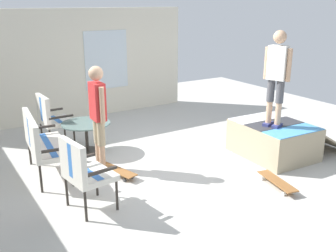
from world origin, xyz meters
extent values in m
cube|color=beige|center=(0.00, 0.00, -0.05)|extent=(12.00, 12.00, 0.10)
cube|color=silver|center=(3.80, 0.50, 1.28)|extent=(0.20, 6.00, 2.57)
cube|color=silver|center=(3.69, -0.40, 1.35)|extent=(0.03, 1.10, 1.40)
cube|color=tan|center=(-0.53, -1.79, 0.30)|extent=(1.41, 1.15, 0.60)
cube|color=#4C99D8|center=(-0.99, -1.77, 0.61)|extent=(0.48, 1.07, 0.01)
cube|color=#333338|center=(-0.53, -1.79, 0.61)|extent=(0.48, 1.07, 0.01)
cube|color=silver|center=(-0.08, -1.81, 0.61)|extent=(0.48, 1.07, 0.01)
cylinder|color=#B2B2B7|center=(-0.51, -1.27, 0.58)|extent=(1.31, 0.11, 0.05)
cube|color=tan|center=(-0.57, -2.71, 0.27)|extent=(1.36, 0.91, 0.50)
cylinder|color=#2D2823|center=(0.19, 1.74, 0.22)|extent=(0.04, 0.04, 0.44)
cylinder|color=#2D2823|center=(1.36, 1.62, 0.22)|extent=(0.04, 0.04, 0.44)
cylinder|color=#2D2823|center=(0.24, 2.21, 0.22)|extent=(0.04, 0.04, 0.44)
cylinder|color=#2D2823|center=(1.41, 2.09, 0.22)|extent=(0.04, 0.04, 0.44)
cube|color=silver|center=(0.80, 1.92, 0.48)|extent=(1.30, 0.68, 0.08)
cube|color=#3872C6|center=(0.80, 1.92, 0.52)|extent=(1.21, 0.23, 0.00)
cube|color=silver|center=(0.83, 2.15, 0.77)|extent=(1.25, 0.21, 0.50)
cube|color=#3872C6|center=(0.83, 2.15, 0.77)|extent=(0.11, 0.09, 0.46)
cube|color=#2D2823|center=(0.20, 1.98, 0.64)|extent=(0.09, 0.47, 0.04)
cube|color=#2D2823|center=(1.40, 1.85, 0.64)|extent=(0.09, 0.47, 0.04)
cylinder|color=#2D2823|center=(1.86, 1.14, 0.22)|extent=(0.04, 0.04, 0.44)
cylinder|color=#2D2823|center=(2.40, 1.15, 0.22)|extent=(0.04, 0.04, 0.44)
cylinder|color=#2D2823|center=(1.85, 1.60, 0.22)|extent=(0.04, 0.04, 0.44)
cylinder|color=#2D2823|center=(2.39, 1.62, 0.22)|extent=(0.04, 0.04, 0.44)
cube|color=silver|center=(2.12, 1.38, 0.48)|extent=(0.64, 0.57, 0.08)
cube|color=#3872C6|center=(2.12, 1.38, 0.52)|extent=(0.58, 0.12, 0.00)
cube|color=silver|center=(2.12, 1.61, 0.77)|extent=(0.62, 0.10, 0.50)
cube|color=#3872C6|center=(2.12, 1.61, 0.77)|extent=(0.10, 0.09, 0.46)
cube|color=#2D2823|center=(1.83, 1.37, 0.64)|extent=(0.05, 0.47, 0.04)
cube|color=#2D2823|center=(2.41, 1.39, 0.64)|extent=(0.05, 0.47, 0.04)
cylinder|color=#2D2823|center=(-0.82, 1.48, 0.22)|extent=(0.04, 0.04, 0.44)
cylinder|color=#2D2823|center=(-0.28, 1.55, 0.22)|extent=(0.04, 0.04, 0.44)
cylinder|color=#2D2823|center=(-0.88, 1.95, 0.22)|extent=(0.04, 0.04, 0.44)
cylinder|color=#2D2823|center=(-0.34, 2.02, 0.22)|extent=(0.04, 0.04, 0.44)
cube|color=silver|center=(-0.58, 1.75, 0.48)|extent=(0.69, 0.63, 0.08)
cube|color=#3872C6|center=(-0.58, 1.75, 0.52)|extent=(0.59, 0.17, 0.00)
cube|color=silver|center=(-0.61, 1.98, 0.77)|extent=(0.63, 0.16, 0.50)
cube|color=#3872C6|center=(-0.61, 1.98, 0.77)|extent=(0.11, 0.10, 0.46)
cube|color=#2D2823|center=(-0.87, 1.71, 0.64)|extent=(0.10, 0.47, 0.04)
cube|color=#2D2823|center=(-0.29, 1.79, 0.64)|extent=(0.10, 0.47, 0.04)
cylinder|color=#2D2823|center=(1.45, 1.03, 0.28)|extent=(0.06, 0.06, 0.55)
cylinder|color=#2D2823|center=(1.45, 1.03, 0.01)|extent=(0.44, 0.44, 0.03)
cylinder|color=slate|center=(1.45, 1.03, 0.56)|extent=(0.90, 0.90, 0.02)
cube|color=navy|center=(0.46, 1.14, 0.03)|extent=(0.12, 0.24, 0.05)
cylinder|color=tan|center=(0.46, 1.14, 0.26)|extent=(0.10, 0.10, 0.41)
cylinder|color=tan|center=(0.46, 1.14, 0.67)|extent=(0.13, 0.13, 0.41)
cube|color=navy|center=(0.63, 1.14, 0.03)|extent=(0.12, 0.24, 0.05)
cylinder|color=tan|center=(0.63, 1.14, 0.26)|extent=(0.10, 0.10, 0.41)
cylinder|color=tan|center=(0.63, 1.14, 0.67)|extent=(0.13, 0.13, 0.41)
cube|color=red|center=(0.55, 1.14, 1.18)|extent=(0.32, 0.19, 0.61)
sphere|color=tan|center=(0.55, 1.14, 1.64)|extent=(0.23, 0.23, 0.23)
cylinder|color=tan|center=(0.35, 1.15, 1.16)|extent=(0.08, 0.08, 0.58)
cylinder|color=tan|center=(0.75, 1.14, 1.16)|extent=(0.08, 0.08, 0.58)
cube|color=navy|center=(-0.54, -1.61, 0.64)|extent=(0.18, 0.26, 0.05)
cylinder|color=tan|center=(-0.54, -1.61, 0.86)|extent=(0.10, 0.10, 0.39)
cylinder|color=#4C4C51|center=(-0.54, -1.61, 1.25)|extent=(0.13, 0.13, 0.39)
cube|color=navy|center=(-0.70, -1.66, 0.64)|extent=(0.18, 0.26, 0.05)
cylinder|color=tan|center=(-0.70, -1.66, 0.86)|extent=(0.10, 0.10, 0.39)
cylinder|color=#4C4C51|center=(-0.70, -1.66, 1.25)|extent=(0.13, 0.13, 0.39)
cube|color=silver|center=(-0.62, -1.64, 1.73)|extent=(0.36, 0.27, 0.57)
sphere|color=tan|center=(-0.62, -1.64, 2.15)|extent=(0.22, 0.22, 0.22)
cylinder|color=tan|center=(-0.43, -1.57, 1.71)|extent=(0.08, 0.08, 0.55)
cylinder|color=tan|center=(-0.81, -1.70, 1.71)|extent=(0.08, 0.08, 0.55)
cube|color=brown|center=(0.20, 1.02, 0.09)|extent=(0.82, 0.42, 0.02)
cylinder|color=#333333|center=(0.49, 1.02, 0.03)|extent=(0.06, 0.04, 0.06)
cylinder|color=#333333|center=(0.45, 1.17, 0.03)|extent=(0.06, 0.04, 0.06)
cylinder|color=#333333|center=(-0.05, 0.86, 0.03)|extent=(0.06, 0.04, 0.06)
cylinder|color=#333333|center=(-0.09, 1.01, 0.03)|extent=(0.06, 0.04, 0.06)
cube|color=brown|center=(-1.49, -0.89, 0.09)|extent=(0.82, 0.36, 0.02)
cylinder|color=silver|center=(-1.23, -1.02, 0.03)|extent=(0.06, 0.04, 0.06)
cylinder|color=silver|center=(-1.20, -0.87, 0.03)|extent=(0.06, 0.04, 0.06)
cylinder|color=silver|center=(-1.78, -0.91, 0.03)|extent=(0.06, 0.04, 0.06)
cylinder|color=silver|center=(-1.75, -0.75, 0.03)|extent=(0.06, 0.04, 0.06)
camera|label=1|loc=(-5.21, 3.43, 2.72)|focal=41.94mm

